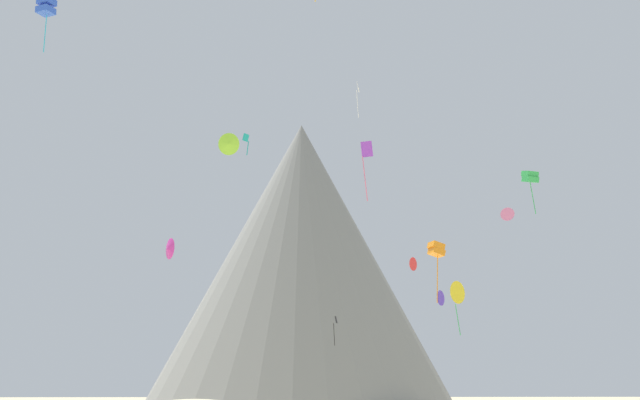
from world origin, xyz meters
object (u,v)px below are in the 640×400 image
Objects in this scene: kite_indigo_low at (442,298)px; kite_teal_high at (246,140)px; kite_black_low at (335,325)px; kite_red_mid at (414,264)px; kite_violet_mid at (366,156)px; kite_magenta_mid at (169,249)px; kite_yellow_low at (456,293)px; kite_pink_mid at (508,214)px; kite_orange_mid at (436,250)px; kite_green_mid at (530,177)px; rock_massif at (305,272)px; kite_blue_high at (46,7)px; kite_lime_mid at (228,144)px; kite_white_high at (358,92)px.

kite_indigo_low is 35.65m from kite_teal_high.
kite_black_low is 30.76m from kite_teal_high.
kite_red_mid is at bearing 116.98° from kite_black_low.
kite_violet_mid is 18.61m from kite_magenta_mid.
kite_yellow_low is 4.76× the size of kite_pink_mid.
kite_orange_mid is 1.05× the size of kite_violet_mid.
rock_massif is at bearing 92.08° from kite_green_mid.
kite_blue_high reaches higher than kite_red_mid.
kite_orange_mid is 2.69× the size of kite_indigo_low.
kite_yellow_low is 34.82m from kite_lime_mid.
kite_violet_mid is at bearing 23.19° from kite_yellow_low.
kite_indigo_low is at bearing 148.77° from kite_orange_mid.
kite_indigo_low is (15.31, -53.09, -11.54)m from rock_massif.
kite_red_mid is 0.96× the size of kite_magenta_mid.
kite_magenta_mid is at bearing 45.45° from kite_violet_mid.
rock_massif is 56.44m from kite_indigo_low.
kite_teal_high is (-9.31, -75.27, 1.60)m from rock_massif.
kite_teal_high reaches higher than kite_violet_mid.
kite_white_high is at bearing 120.74° from kite_indigo_low.
kite_red_mid is at bearing 126.26° from kite_indigo_low.
kite_yellow_low is at bearing 59.00° from kite_lime_mid.
kite_teal_high is 22.09m from kite_blue_high.
kite_green_mid reaches higher than kite_violet_mid.
kite_magenta_mid reaches higher than kite_indigo_low.
kite_green_mid is at bearing 79.24° from kite_magenta_mid.
kite_pink_mid is at bearing -79.97° from rock_massif.
kite_white_high is 0.83× the size of kite_blue_high.
kite_white_high is at bearing 103.80° from kite_magenta_mid.
kite_indigo_low is 0.91× the size of kite_teal_high.
kite_red_mid is at bearing 102.85° from kite_magenta_mid.
kite_pink_mid reaches higher than kite_indigo_low.
kite_teal_high is (0.92, 12.61, 4.80)m from kite_lime_mid.
kite_violet_mid is at bearing -89.05° from rock_massif.
kite_green_mid is 52.08m from kite_blue_high.
kite_white_high is (-18.40, 4.85, 11.66)m from kite_green_mid.
kite_green_mid is at bearing 43.66° from kite_blue_high.
kite_indigo_low is at bearing 95.62° from kite_green_mid.
rock_massif reaches higher than kite_red_mid.
kite_orange_mid is at bearing 12.29° from kite_pink_mid.
kite_green_mid reaches higher than kite_orange_mid.
kite_magenta_mid is (-16.72, 2.72, -7.71)m from kite_violet_mid.
kite_teal_high is at bearing 8.57° from kite_violet_mid.
rock_massif is 60.21m from kite_red_mid.
kite_violet_mid reaches higher than kite_magenta_mid.
rock_massif is 53.92m from kite_black_low.
kite_magenta_mid is at bearing 13.95° from kite_white_high.
kite_white_high is (-5.04, 15.93, 22.05)m from kite_orange_mid.
kite_violet_mid is at bearing -156.27° from kite_green_mid.
kite_blue_high is (-35.25, -4.58, 20.61)m from kite_orange_mid.
kite_blue_high is at bearing -111.29° from kite_magenta_mid.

